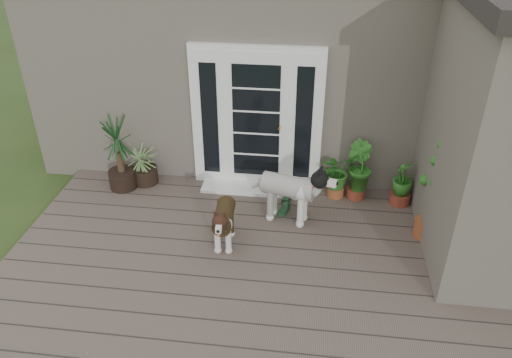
# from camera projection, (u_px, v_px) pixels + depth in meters

# --- Properties ---
(deck) EXTENTS (6.20, 4.60, 0.12)m
(deck) POSITION_uv_depth(u_px,v_px,m) (250.00, 284.00, 5.88)
(deck) COLOR #6B5B4C
(deck) RESTS_ON ground
(house_main) EXTENTS (7.40, 4.00, 3.10)m
(house_main) POSITION_uv_depth(u_px,v_px,m) (282.00, 53.00, 8.73)
(house_main) COLOR #665E54
(house_main) RESTS_ON ground
(house_wing) EXTENTS (1.60, 2.40, 3.10)m
(house_wing) POSITION_uv_depth(u_px,v_px,m) (511.00, 144.00, 5.74)
(house_wing) COLOR #665E54
(house_wing) RESTS_ON ground
(door_unit) EXTENTS (1.90, 0.14, 2.15)m
(door_unit) POSITION_uv_depth(u_px,v_px,m) (257.00, 119.00, 7.19)
(door_unit) COLOR white
(door_unit) RESTS_ON deck
(door_step) EXTENTS (1.60, 0.40, 0.05)m
(door_step) POSITION_uv_depth(u_px,v_px,m) (255.00, 188.00, 7.56)
(door_step) COLOR white
(door_step) RESTS_ON deck
(brindle_dog) EXTENTS (0.37, 0.79, 0.64)m
(brindle_dog) POSITION_uv_depth(u_px,v_px,m) (224.00, 223.00, 6.28)
(brindle_dog) COLOR #3C2C15
(brindle_dog) RESTS_ON deck
(white_dog) EXTENTS (1.02, 0.62, 0.79)m
(white_dog) POSITION_uv_depth(u_px,v_px,m) (288.00, 195.00, 6.70)
(white_dog) COLOR silver
(white_dog) RESTS_ON deck
(spider_plant) EXTENTS (0.77, 0.77, 0.68)m
(spider_plant) POSITION_uv_depth(u_px,v_px,m) (144.00, 163.00, 7.58)
(spider_plant) COLOR #809E61
(spider_plant) RESTS_ON deck
(yucca) EXTENTS (1.00, 1.00, 1.12)m
(yucca) POSITION_uv_depth(u_px,v_px,m) (119.00, 155.00, 7.35)
(yucca) COLOR black
(yucca) RESTS_ON deck
(herb_a) EXTENTS (0.70, 0.70, 0.63)m
(herb_a) POSITION_uv_depth(u_px,v_px,m) (337.00, 177.00, 7.26)
(herb_a) COLOR #1A5117
(herb_a) RESTS_ON deck
(herb_b) EXTENTS (0.62, 0.62, 0.66)m
(herb_b) POSITION_uv_depth(u_px,v_px,m) (357.00, 178.00, 7.22)
(herb_b) COLOR #1A5317
(herb_b) RESTS_ON deck
(herb_c) EXTENTS (0.46, 0.46, 0.54)m
(herb_c) POSITION_uv_depth(u_px,v_px,m) (401.00, 187.00, 7.12)
(herb_c) COLOR #1C6422
(herb_c) RESTS_ON deck
(sapling) EXTENTS (0.67, 0.67, 1.72)m
(sapling) POSITION_uv_depth(u_px,v_px,m) (437.00, 180.00, 6.15)
(sapling) COLOR #1C631C
(sapling) RESTS_ON deck
(clog_left) EXTENTS (0.21, 0.33, 0.09)m
(clog_left) POSITION_uv_depth(u_px,v_px,m) (284.00, 209.00, 7.04)
(clog_left) COLOR #173920
(clog_left) RESTS_ON deck
(clog_right) EXTENTS (0.19, 0.30, 0.08)m
(clog_right) POSITION_uv_depth(u_px,v_px,m) (287.00, 197.00, 7.31)
(clog_right) COLOR #16371A
(clog_right) RESTS_ON deck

